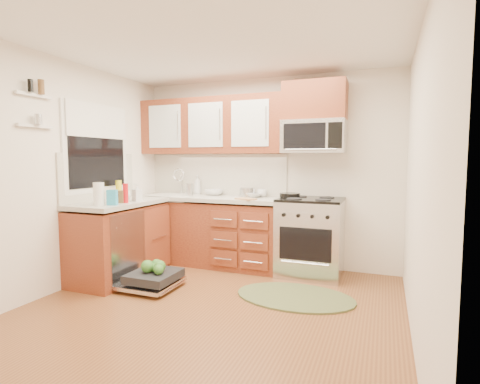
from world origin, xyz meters
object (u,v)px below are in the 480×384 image
at_px(bowl_a, 253,195).
at_px(paper_towel_roll, 99,194).
at_px(sink, 173,204).
at_px(dishwasher, 151,280).
at_px(stock_pot, 247,192).
at_px(upper_cabinets, 211,126).
at_px(cutting_board, 246,199).
at_px(range, 310,237).
at_px(rug, 295,297).
at_px(bowl_b, 214,192).
at_px(microwave, 314,137).
at_px(skillet, 290,195).
at_px(cup, 262,193).

bearing_deg(bowl_a, paper_towel_roll, -131.60).
relative_size(sink, dishwasher, 0.89).
bearing_deg(stock_pot, upper_cabinets, 175.22).
relative_size(sink, cutting_board, 2.54).
height_order(sink, paper_towel_roll, paper_towel_roll).
bearing_deg(sink, range, 0.30).
xyz_separation_m(rug, bowl_b, (-1.39, 1.00, 0.95)).
bearing_deg(dishwasher, microwave, 39.07).
bearing_deg(stock_pot, rug, -47.16).
relative_size(upper_cabinets, microwave, 2.70).
height_order(dishwasher, stock_pot, stock_pot).
xyz_separation_m(upper_cabinets, rug, (1.41, -0.98, -1.86)).
distance_m(range, skillet, 0.58).
relative_size(upper_cabinets, skillet, 8.00).
relative_size(sink, paper_towel_roll, 2.49).
relative_size(microwave, stock_pot, 3.65).
xyz_separation_m(dishwasher, skillet, (1.26, 1.20, 0.87)).
distance_m(stock_pot, cutting_board, 0.33).
bearing_deg(range, bowl_b, 172.98).
height_order(paper_towel_roll, cup, paper_towel_roll).
distance_m(cutting_board, paper_towel_roll, 1.71).
relative_size(microwave, skillet, 2.96).
bearing_deg(skillet, microwave, 9.88).
height_order(microwave, sink, microwave).
bearing_deg(rug, upper_cabinets, 145.27).
distance_m(rug, cup, 1.56).
xyz_separation_m(stock_pot, cup, (0.18, 0.08, -0.01)).
relative_size(upper_cabinets, range, 2.16).
distance_m(range, bowl_a, 0.92).
bearing_deg(cup, upper_cabinets, -177.33).
bearing_deg(cutting_board, bowl_b, 148.22).
relative_size(skillet, cup, 1.91).
distance_m(upper_cabinets, bowl_b, 0.91).
bearing_deg(cutting_board, dishwasher, -130.02).
height_order(upper_cabinets, cutting_board, upper_cabinets).
bearing_deg(dishwasher, upper_cabinets, 83.96).
bearing_deg(sink, rug, -23.02).
height_order(upper_cabinets, paper_towel_roll, upper_cabinets).
bearing_deg(bowl_b, dishwasher, -96.98).
relative_size(range, paper_towel_roll, 3.81).
relative_size(skillet, bowl_b, 1.01).
distance_m(cutting_board, bowl_a, 0.31).
distance_m(dishwasher, bowl_a, 1.68).
distance_m(skillet, bowl_a, 0.50).
distance_m(range, sink, 1.96).
bearing_deg(range, cup, 165.27).
bearing_deg(stock_pot, paper_towel_roll, -129.83).
xyz_separation_m(microwave, cutting_board, (-0.77, -0.33, -0.77)).
distance_m(microwave, skillet, 0.78).
height_order(upper_cabinets, microwave, upper_cabinets).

